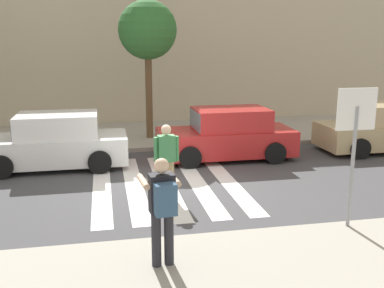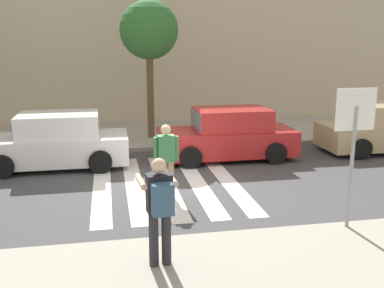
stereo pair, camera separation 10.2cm
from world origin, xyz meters
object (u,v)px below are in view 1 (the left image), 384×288
Objects in this scene: photographer_with_backpack at (162,203)px; street_tree_center at (148,31)px; parked_car_tan at (383,129)px; pedestrian_crossing at (166,157)px; stop_sign at (355,127)px; parked_car_red at (227,135)px; parked_car_white at (55,143)px.

photographer_with_backpack is 0.36× the size of street_tree_center.
parked_car_tan is 8.48m from street_tree_center.
street_tree_center reaches higher than pedestrian_crossing.
stop_sign is 7.38m from parked_car_tan.
stop_sign is at bearing 13.24° from photographer_with_backpack.
street_tree_center is (-2.07, 2.85, 3.12)m from parked_car_red.
parked_car_white and parked_car_tan have the same top height.
stop_sign is at bearing -82.20° from parked_car_red.
stop_sign is 1.51× the size of photographer_with_backpack.
photographer_with_backpack is at bearing -94.77° from street_tree_center.
street_tree_center reaches higher than parked_car_red.
parked_car_tan is at bearing 38.79° from photographer_with_backpack.
stop_sign is 9.18m from street_tree_center.
photographer_with_backpack is 3.44m from pedestrian_crossing.
street_tree_center is at bearing 43.63° from parked_car_white.
parked_car_white is 10.34m from parked_car_tan.
parked_car_white is at bearing 135.70° from stop_sign.
parked_car_white is 1.00× the size of parked_car_tan.
street_tree_center reaches higher than parked_car_tan.
photographer_with_backpack is 7.15m from parked_car_red.
photographer_with_backpack is 0.42× the size of parked_car_white.
stop_sign is at bearing -128.42° from parked_car_tan.
pedestrian_crossing is (-3.09, 2.54, -1.06)m from stop_sign.
parked_car_red is at bearing 0.00° from parked_car_white.
parked_car_tan is (8.14, 6.54, -0.44)m from photographer_with_backpack.
pedestrian_crossing reaches higher than parked_car_red.
street_tree_center is at bearing 85.23° from photographer_with_backpack.
parked_car_red is (5.05, 0.00, 0.00)m from parked_car_white.
photographer_with_backpack is 0.42× the size of parked_car_red.
pedestrian_crossing is at bearing -48.90° from parked_car_white.
pedestrian_crossing is 8.23m from parked_car_tan.
photographer_with_backpack is 0.42× the size of parked_car_tan.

